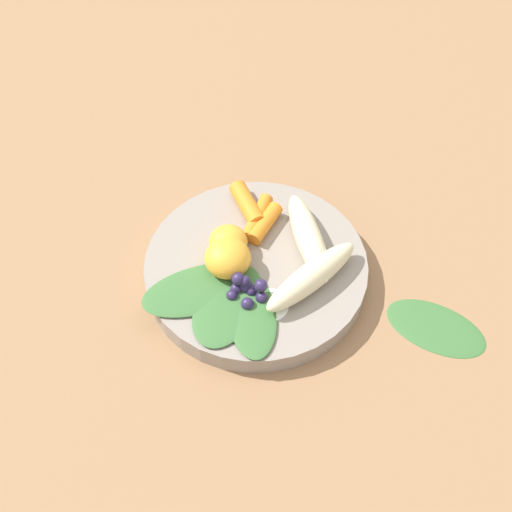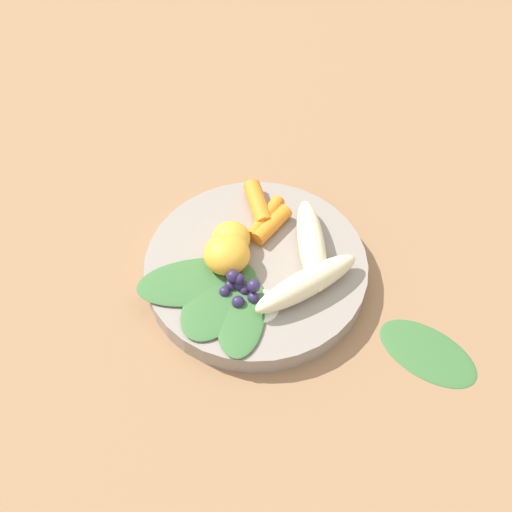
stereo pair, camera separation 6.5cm
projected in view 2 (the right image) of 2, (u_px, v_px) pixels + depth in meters
The scene contains 15 objects.
ground_plane at pixel (256, 276), 0.68m from camera, with size 2.40×2.40×0.00m, color #99704C.
bowl at pixel (256, 269), 0.67m from camera, with size 0.23×0.23×0.02m, color gray.
banana_peeled_left at pixel (311, 244), 0.66m from camera, with size 0.12×0.03×0.03m, color beige.
banana_peeled_right at pixel (306, 284), 0.63m from camera, with size 0.12×0.03×0.03m, color beige.
orange_segment_near at pixel (227, 254), 0.64m from camera, with size 0.05×0.05×0.04m, color #F4A833.
orange_segment_far at pixel (231, 239), 0.66m from camera, with size 0.04×0.04×0.03m, color #F4A833.
carrot_front at pixel (272, 225), 0.68m from camera, with size 0.02×0.02×0.05m, color orange.
carrot_mid_left at pixel (266, 218), 0.69m from camera, with size 0.01×0.01×0.06m, color orange.
carrot_mid_right at pixel (258, 204), 0.70m from camera, with size 0.02×0.02×0.06m, color orange.
blueberry_pile at pixel (239, 287), 0.63m from camera, with size 0.03×0.04×0.02m.
coconut_shred_patch at pixel (260, 306), 0.62m from camera, with size 0.04×0.04×0.00m, color white.
kale_leaf_left at pixel (197, 282), 0.64m from camera, with size 0.12×0.06×0.01m, color #3D7038.
kale_leaf_right at pixel (218, 303), 0.63m from camera, with size 0.10×0.06×0.01m, color #3D7038.
kale_leaf_rear at pixel (241, 313), 0.62m from camera, with size 0.10×0.05×0.01m, color #3D7038.
kale_leaf_stray at pixel (428, 352), 0.62m from camera, with size 0.10×0.06×0.01m, color #3D7038.
Camera 2 is at (0.32, 0.24, 0.55)m, focal length 44.60 mm.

